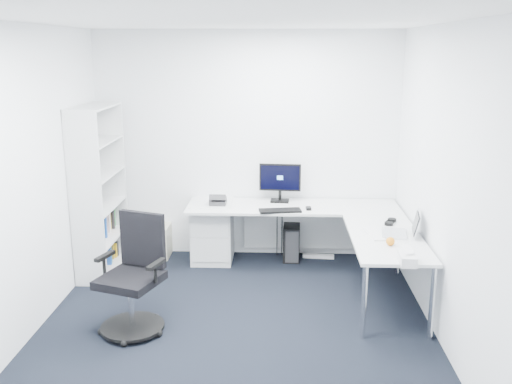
{
  "coord_description": "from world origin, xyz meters",
  "views": [
    {
      "loc": [
        0.39,
        -4.63,
        2.5
      ],
      "look_at": [
        0.15,
        1.05,
        1.05
      ],
      "focal_mm": 40.0,
      "sensor_mm": 36.0,
      "label": 1
    }
  ],
  "objects_px": {
    "task_chair": "(130,277)",
    "laptop": "(395,223)",
    "l_desk": "(293,245)",
    "bookshelf": "(99,191)",
    "monitor": "(280,182)"
  },
  "relations": [
    {
      "from": "task_chair",
      "to": "l_desk",
      "type": "bearing_deg",
      "value": 62.49
    },
    {
      "from": "bookshelf",
      "to": "task_chair",
      "type": "relative_size",
      "value": 1.78
    },
    {
      "from": "bookshelf",
      "to": "laptop",
      "type": "relative_size",
      "value": 5.54
    },
    {
      "from": "monitor",
      "to": "task_chair",
      "type": "bearing_deg",
      "value": -120.95
    },
    {
      "from": "task_chair",
      "to": "laptop",
      "type": "height_order",
      "value": "task_chair"
    },
    {
      "from": "l_desk",
      "to": "laptop",
      "type": "xyz_separation_m",
      "value": [
        0.97,
        -0.66,
        0.48
      ]
    },
    {
      "from": "bookshelf",
      "to": "task_chair",
      "type": "xyz_separation_m",
      "value": [
        0.7,
        -1.44,
        -0.42
      ]
    },
    {
      "from": "task_chair",
      "to": "bookshelf",
      "type": "bearing_deg",
      "value": 135.17
    },
    {
      "from": "task_chair",
      "to": "laptop",
      "type": "bearing_deg",
      "value": 35.75
    },
    {
      "from": "bookshelf",
      "to": "laptop",
      "type": "distance_m",
      "value": 3.23
    },
    {
      "from": "bookshelf",
      "to": "monitor",
      "type": "distance_m",
      "value": 2.07
    },
    {
      "from": "task_chair",
      "to": "laptop",
      "type": "relative_size",
      "value": 3.11
    },
    {
      "from": "l_desk",
      "to": "laptop",
      "type": "height_order",
      "value": "laptop"
    },
    {
      "from": "bookshelf",
      "to": "laptop",
      "type": "height_order",
      "value": "bookshelf"
    },
    {
      "from": "l_desk",
      "to": "monitor",
      "type": "bearing_deg",
      "value": 106.57
    }
  ]
}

